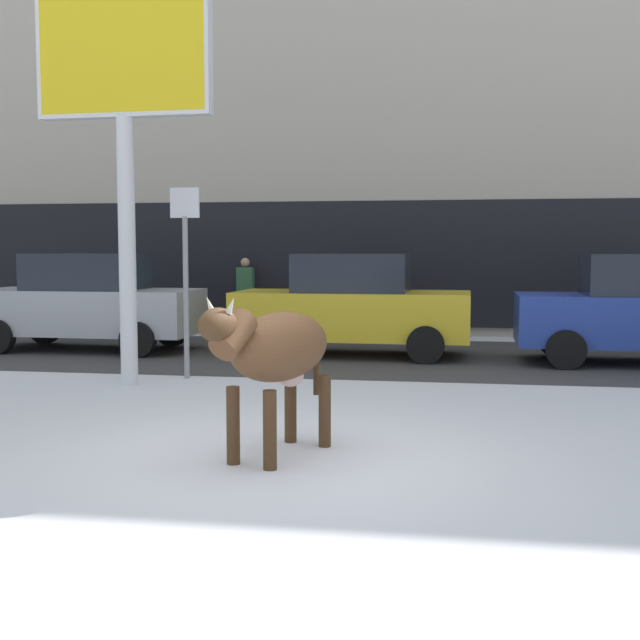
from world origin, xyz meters
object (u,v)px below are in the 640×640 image
Objects in this scene: cow_brown at (277,350)px; car_yellow_sedan at (352,306)px; car_silver_sedan at (87,303)px; street_sign at (186,266)px; pedestrian_near_billboard at (245,296)px; billboard at (123,75)px.

car_yellow_sedan is (-0.29, 7.46, -0.09)m from cow_brown.
car_silver_sedan is 4.34m from street_sign.
pedestrian_near_billboard is 0.61× the size of street_sign.
billboard is (-2.98, 3.68, 3.32)m from cow_brown.
street_sign is at bearing 118.33° from cow_brown.
cow_brown is at bearing -61.67° from street_sign.
car_silver_sedan is at bearing -179.66° from car_yellow_sedan.
street_sign reaches higher than car_silver_sedan.
street_sign is (-2.08, -3.07, 0.76)m from car_yellow_sedan.
pedestrian_near_billboard is at bearing 54.91° from car_silver_sedan.
street_sign reaches higher than car_yellow_sedan.
car_yellow_sedan reaches higher than cow_brown.
car_yellow_sedan reaches higher than pedestrian_near_billboard.
car_silver_sedan is 3.92m from pedestrian_near_billboard.
car_yellow_sedan is 1.49× the size of street_sign.
pedestrian_near_billboard is (-2.83, 3.18, -0.03)m from car_yellow_sedan.
car_silver_sedan is 2.43× the size of pedestrian_near_billboard.
car_silver_sedan is at bearing 122.51° from billboard.
cow_brown is at bearing -54.15° from car_silver_sedan.
car_silver_sedan is 5.08m from car_yellow_sedan.
street_sign is at bearing -45.37° from car_silver_sedan.
cow_brown is 1.11× the size of pedestrian_near_billboard.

